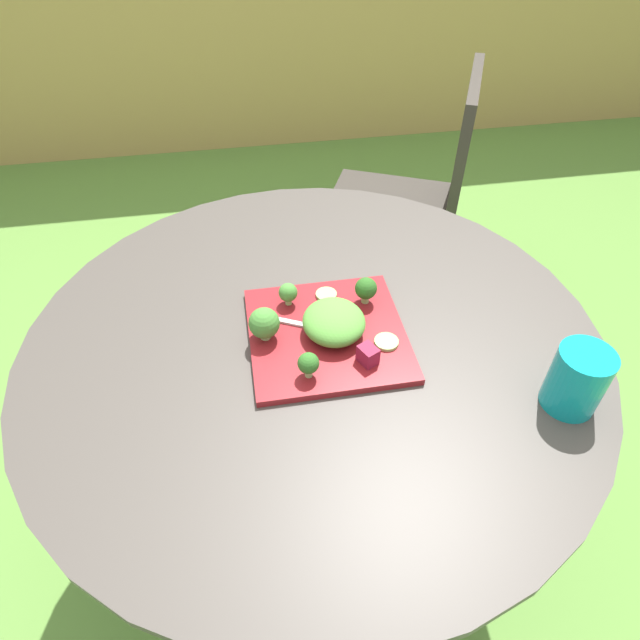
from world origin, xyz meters
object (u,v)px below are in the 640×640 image
Objects in this scene: patio_chair at (420,190)px; drinking_glass at (576,382)px; salad_plate at (327,334)px; fork at (303,325)px.

drinking_glass is at bearing -95.39° from patio_chair.
salad_plate is at bearing 149.12° from drinking_glass.
patio_chair is 3.13× the size of salad_plate.
drinking_glass is (-0.10, -1.03, 0.25)m from patio_chair.
salad_plate is 0.43m from drinking_glass.
patio_chair is 1.06m from drinking_glass.
patio_chair is at bearing 84.61° from drinking_glass.
fork is at bearing -122.60° from patio_chair.
patio_chair is 0.96m from fork.
fork reaches higher than salad_plate.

